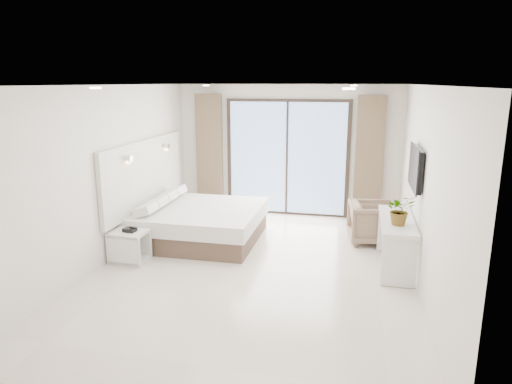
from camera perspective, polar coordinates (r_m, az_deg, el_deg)
ground at (r=6.92m, az=-0.16°, el=-9.72°), size 6.20×6.20×0.00m
room_shell at (r=7.35m, az=-0.18°, el=4.52°), size 4.62×6.22×2.72m
bed at (r=8.17m, az=-7.10°, el=-3.84°), size 2.09×1.99×0.72m
nightstand at (r=7.42m, az=-15.54°, el=-6.55°), size 0.56×0.46×0.49m
phone at (r=7.30m, az=-15.50°, el=-4.57°), size 0.20×0.17×0.06m
console_desk at (r=7.13m, az=17.13°, el=-4.85°), size 0.48×1.54×0.77m
plant at (r=6.75m, az=17.52°, el=-2.53°), size 0.53×0.55×0.34m
armchair at (r=8.21m, az=14.33°, el=-3.48°), size 0.81×0.85×0.78m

